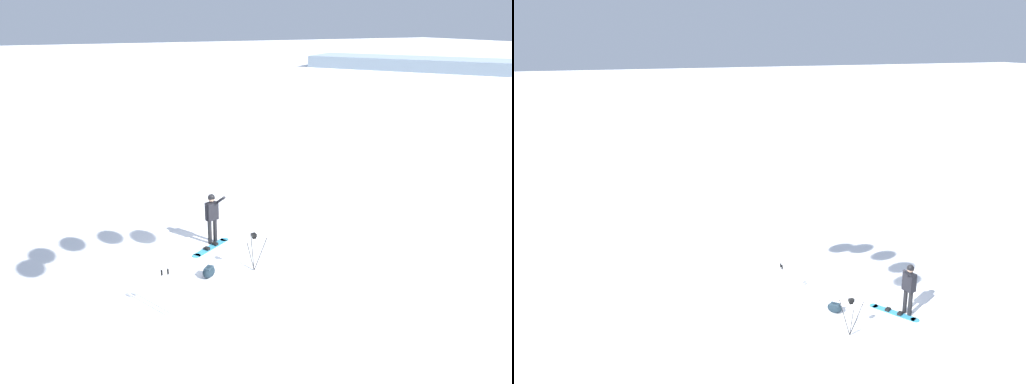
# 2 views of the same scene
# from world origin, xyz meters

# --- Properties ---
(ground_plane) EXTENTS (300.00, 300.00, 0.00)m
(ground_plane) POSITION_xyz_m (0.00, 0.00, 0.00)
(ground_plane) COLOR white
(snowboarder) EXTENTS (0.59, 0.67, 1.82)m
(snowboarder) POSITION_xyz_m (0.75, 0.66, 1.11)
(snowboarder) COLOR black
(snowboarder) RESTS_ON ground_plane
(snowboard) EXTENTS (1.58, 1.06, 0.10)m
(snowboard) POSITION_xyz_m (0.54, 0.30, 0.02)
(snowboard) COLOR teal
(snowboard) RESTS_ON ground_plane
(gear_bag_large) EXTENTS (0.60, 0.59, 0.34)m
(gear_bag_large) POSITION_xyz_m (-0.19, -1.54, 0.18)
(gear_bag_large) COLOR #192833
(gear_bag_large) RESTS_ON ground_plane
(camera_tripod) EXTENTS (0.73, 0.65, 1.26)m
(camera_tripod) POSITION_xyz_m (1.23, -1.75, 0.90)
(camera_tripod) COLOR #262628
(camera_tripod) RESTS_ON ground_plane
(ski_poles) EXTENTS (0.21, 0.29, 1.25)m
(ski_poles) POSITION_xyz_m (-1.82, -2.83, 0.83)
(ski_poles) COLOR gray
(ski_poles) RESTS_ON ground_plane
(distant_ridge) EXTENTS (34.95, 43.50, 1.78)m
(distant_ridge) POSITION_xyz_m (54.54, 39.14, 0.89)
(distant_ridge) COLOR #93A8B8
(distant_ridge) RESTS_ON ground_plane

